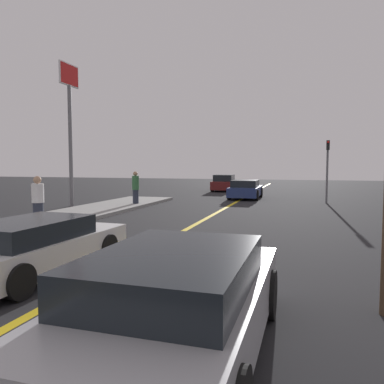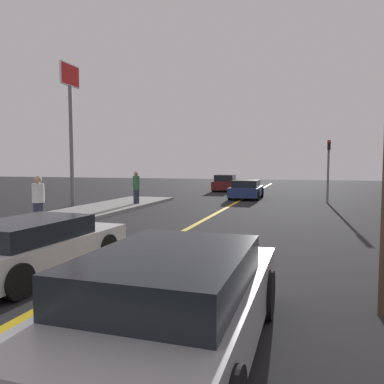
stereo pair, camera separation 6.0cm
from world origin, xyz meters
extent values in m
cube|color=gold|center=(0.00, 18.00, 0.00)|extent=(0.20, 60.00, 0.01)
cube|color=gray|center=(-5.72, 12.36, 0.08)|extent=(3.04, 24.72, 0.15)
cube|color=#9E9EA3|center=(2.53, 6.13, 0.53)|extent=(1.91, 4.44, 0.67)
cube|color=black|center=(2.53, 5.91, 1.09)|extent=(1.67, 2.45, 0.43)
cylinder|color=black|center=(1.65, 7.51, 0.36)|extent=(0.23, 0.72, 0.72)
cylinder|color=black|center=(3.43, 7.50, 0.36)|extent=(0.23, 0.72, 0.72)
cylinder|color=black|center=(1.63, 4.77, 0.36)|extent=(0.23, 0.72, 0.72)
cube|color=silver|center=(-1.38, 8.45, 0.46)|extent=(1.91, 4.47, 0.58)
cube|color=black|center=(-1.38, 8.23, 0.95)|extent=(1.62, 2.48, 0.40)
cylinder|color=black|center=(-2.13, 9.85, 0.31)|extent=(0.25, 0.64, 0.63)
cylinder|color=black|center=(-0.50, 9.78, 0.31)|extent=(0.25, 0.64, 0.63)
cylinder|color=black|center=(-0.62, 7.05, 0.31)|extent=(0.25, 0.64, 0.63)
cube|color=navy|center=(0.17, 27.03, 0.49)|extent=(1.87, 4.11, 0.60)
cube|color=black|center=(0.17, 26.82, 1.02)|extent=(1.64, 2.26, 0.45)
cylinder|color=black|center=(-0.71, 28.29, 0.34)|extent=(0.22, 0.68, 0.68)
cylinder|color=black|center=(1.04, 28.30, 0.34)|extent=(0.22, 0.68, 0.68)
cylinder|color=black|center=(-0.69, 25.75, 0.34)|extent=(0.22, 0.68, 0.68)
cylinder|color=black|center=(1.06, 25.76, 0.34)|extent=(0.22, 0.68, 0.68)
cube|color=maroon|center=(-2.68, 33.84, 0.52)|extent=(2.00, 4.26, 0.68)
cube|color=black|center=(-2.68, 33.63, 1.13)|extent=(1.68, 2.37, 0.54)
cylinder|color=black|center=(-3.59, 35.08, 0.32)|extent=(0.25, 0.65, 0.64)
cylinder|color=black|center=(-1.91, 35.18, 0.32)|extent=(0.25, 0.65, 0.64)
cylinder|color=black|center=(-3.45, 32.50, 0.32)|extent=(0.25, 0.65, 0.64)
cylinder|color=black|center=(-1.77, 32.60, 0.32)|extent=(0.25, 0.65, 0.64)
cylinder|color=#282D3D|center=(-5.56, 13.65, 0.50)|extent=(0.37, 0.37, 0.70)
cylinder|color=silver|center=(-5.56, 13.65, 1.21)|extent=(0.44, 0.44, 0.70)
sphere|color=tan|center=(-5.56, 13.65, 1.70)|extent=(0.28, 0.28, 0.28)
cylinder|color=#282D3D|center=(-4.84, 20.55, 0.53)|extent=(0.32, 0.32, 0.75)
cylinder|color=#336B3D|center=(-4.84, 20.55, 1.28)|extent=(0.37, 0.37, 0.75)
sphere|color=tan|center=(-4.84, 20.55, 1.78)|extent=(0.24, 0.24, 0.24)
cylinder|color=slate|center=(5.20, 25.29, 1.83)|extent=(0.12, 0.12, 3.67)
cube|color=black|center=(5.20, 25.11, 3.39)|extent=(0.18, 0.18, 0.55)
sphere|color=red|center=(5.20, 25.02, 3.56)|extent=(0.14, 0.14, 0.14)
cylinder|color=slate|center=(-8.16, 19.52, 3.25)|extent=(0.20, 0.20, 6.50)
cube|color=silver|center=(-8.16, 19.52, 7.02)|extent=(0.08, 1.62, 1.16)
cube|color=red|center=(-8.16, 19.52, 7.02)|extent=(0.12, 1.50, 1.04)
camera|label=1|loc=(3.90, 2.04, 2.26)|focal=35.00mm
camera|label=2|loc=(3.96, 2.05, 2.26)|focal=35.00mm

